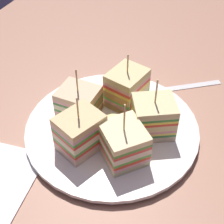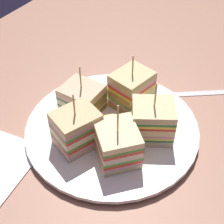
{
  "view_description": "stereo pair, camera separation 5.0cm",
  "coord_description": "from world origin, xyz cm",
  "px_view_note": "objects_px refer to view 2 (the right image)",
  "views": [
    {
      "loc": [
        -33.98,
        -14.3,
        38.75
      ],
      "look_at": [
        0.0,
        0.0,
        4.23
      ],
      "focal_mm": 53.33,
      "sensor_mm": 36.0,
      "label": 1
    },
    {
      "loc": [
        -31.71,
        -18.8,
        38.75
      ],
      "look_at": [
        0.0,
        0.0,
        4.23
      ],
      "focal_mm": 53.33,
      "sensor_mm": 36.0,
      "label": 2
    }
  ],
  "objects_px": {
    "sandwich_wedge_0": "(82,99)",
    "spoon": "(167,94)",
    "plate": "(112,128)",
    "chip_pile": "(108,124)",
    "sandwich_wedge_1": "(77,129)",
    "sandwich_wedge_2": "(117,144)",
    "sandwich_wedge_4": "(130,89)",
    "sandwich_wedge_3": "(152,121)"
  },
  "relations": [
    {
      "from": "plate",
      "to": "sandwich_wedge_3",
      "type": "height_order",
      "value": "sandwich_wedge_3"
    },
    {
      "from": "sandwich_wedge_3",
      "to": "spoon",
      "type": "distance_m",
      "value": 0.12
    },
    {
      "from": "sandwich_wedge_3",
      "to": "sandwich_wedge_4",
      "type": "distance_m",
      "value": 0.08
    },
    {
      "from": "plate",
      "to": "chip_pile",
      "type": "height_order",
      "value": "chip_pile"
    },
    {
      "from": "sandwich_wedge_1",
      "to": "sandwich_wedge_3",
      "type": "xyz_separation_m",
      "value": [
        0.07,
        -0.09,
        -0.0
      ]
    },
    {
      "from": "sandwich_wedge_0",
      "to": "spoon",
      "type": "distance_m",
      "value": 0.16
    },
    {
      "from": "sandwich_wedge_0",
      "to": "sandwich_wedge_2",
      "type": "height_order",
      "value": "sandwich_wedge_2"
    },
    {
      "from": "plate",
      "to": "sandwich_wedge_4",
      "type": "distance_m",
      "value": 0.07
    },
    {
      "from": "sandwich_wedge_2",
      "to": "sandwich_wedge_4",
      "type": "distance_m",
      "value": 0.12
    },
    {
      "from": "sandwich_wedge_0",
      "to": "spoon",
      "type": "xyz_separation_m",
      "value": [
        0.12,
        -0.1,
        -0.03
      ]
    },
    {
      "from": "sandwich_wedge_0",
      "to": "spoon",
      "type": "height_order",
      "value": "sandwich_wedge_0"
    },
    {
      "from": "sandwich_wedge_3",
      "to": "chip_pile",
      "type": "xyz_separation_m",
      "value": [
        -0.03,
        0.06,
        -0.02
      ]
    },
    {
      "from": "sandwich_wedge_0",
      "to": "sandwich_wedge_4",
      "type": "bearing_deg",
      "value": 43.06
    },
    {
      "from": "sandwich_wedge_4",
      "to": "chip_pile",
      "type": "relative_size",
      "value": 1.44
    },
    {
      "from": "sandwich_wedge_1",
      "to": "spoon",
      "type": "xyz_separation_m",
      "value": [
        0.18,
        -0.06,
        -0.04
      ]
    },
    {
      "from": "plate",
      "to": "sandwich_wedge_1",
      "type": "bearing_deg",
      "value": 156.2
    },
    {
      "from": "sandwich_wedge_4",
      "to": "spoon",
      "type": "distance_m",
      "value": 0.09
    },
    {
      "from": "sandwich_wedge_1",
      "to": "sandwich_wedge_4",
      "type": "distance_m",
      "value": 0.12
    },
    {
      "from": "sandwich_wedge_1",
      "to": "sandwich_wedge_2",
      "type": "relative_size",
      "value": 0.96
    },
    {
      "from": "spoon",
      "to": "chip_pile",
      "type": "bearing_deg",
      "value": 38.98
    },
    {
      "from": "sandwich_wedge_3",
      "to": "chip_pile",
      "type": "bearing_deg",
      "value": -5.24
    },
    {
      "from": "sandwich_wedge_4",
      "to": "sandwich_wedge_1",
      "type": "bearing_deg",
      "value": 2.82
    },
    {
      "from": "plate",
      "to": "spoon",
      "type": "xyz_separation_m",
      "value": [
        0.13,
        -0.04,
        -0.0
      ]
    },
    {
      "from": "sandwich_wedge_2",
      "to": "spoon",
      "type": "height_order",
      "value": "sandwich_wedge_2"
    },
    {
      "from": "plate",
      "to": "sandwich_wedge_0",
      "type": "xyz_separation_m",
      "value": [
        0.01,
        0.06,
        0.03
      ]
    },
    {
      "from": "sandwich_wedge_2",
      "to": "sandwich_wedge_4",
      "type": "relative_size",
      "value": 1.04
    },
    {
      "from": "spoon",
      "to": "sandwich_wedge_4",
      "type": "bearing_deg",
      "value": 22.09
    },
    {
      "from": "sandwich_wedge_0",
      "to": "spoon",
      "type": "bearing_deg",
      "value": 50.68
    },
    {
      "from": "sandwich_wedge_4",
      "to": "chip_pile",
      "type": "bearing_deg",
      "value": 15.2
    },
    {
      "from": "sandwich_wedge_0",
      "to": "sandwich_wedge_4",
      "type": "relative_size",
      "value": 0.9
    },
    {
      "from": "sandwich_wedge_4",
      "to": "spoon",
      "type": "relative_size",
      "value": 0.66
    },
    {
      "from": "sandwich_wedge_2",
      "to": "chip_pile",
      "type": "bearing_deg",
      "value": -0.73
    },
    {
      "from": "sandwich_wedge_4",
      "to": "spoon",
      "type": "bearing_deg",
      "value": 160.93
    },
    {
      "from": "chip_pile",
      "to": "sandwich_wedge_1",
      "type": "bearing_deg",
      "value": 151.26
    },
    {
      "from": "plate",
      "to": "chip_pile",
      "type": "relative_size",
      "value": 4.14
    },
    {
      "from": "plate",
      "to": "sandwich_wedge_1",
      "type": "height_order",
      "value": "sandwich_wedge_1"
    },
    {
      "from": "plate",
      "to": "sandwich_wedge_1",
      "type": "relative_size",
      "value": 2.87
    },
    {
      "from": "sandwich_wedge_0",
      "to": "chip_pile",
      "type": "height_order",
      "value": "sandwich_wedge_0"
    },
    {
      "from": "sandwich_wedge_0",
      "to": "sandwich_wedge_4",
      "type": "distance_m",
      "value": 0.08
    },
    {
      "from": "chip_pile",
      "to": "sandwich_wedge_0",
      "type": "bearing_deg",
      "value": 70.85
    },
    {
      "from": "plate",
      "to": "sandwich_wedge_3",
      "type": "xyz_separation_m",
      "value": [
        0.01,
        -0.06,
        0.03
      ]
    },
    {
      "from": "sandwich_wedge_1",
      "to": "sandwich_wedge_3",
      "type": "bearing_deg",
      "value": -26.94
    }
  ]
}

